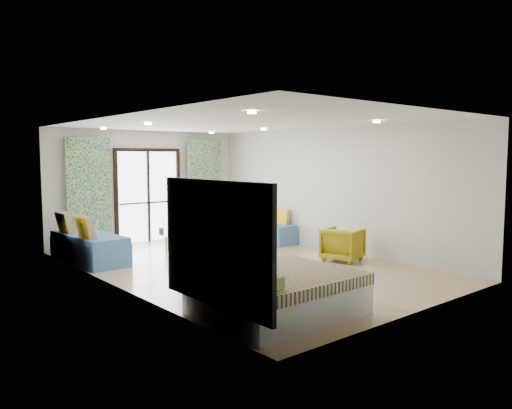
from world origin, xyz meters
TOP-DOWN VIEW (x-y plane):
  - floor at (0.00, 0.00)m, footprint 5.00×7.50m
  - ceiling at (0.00, 0.00)m, footprint 5.00×7.50m
  - wall_back at (0.00, 3.75)m, footprint 5.00×0.01m
  - wall_front at (0.00, -3.75)m, footprint 5.00×0.01m
  - wall_left at (-2.50, 0.00)m, footprint 0.01×7.50m
  - wall_right at (2.50, 0.00)m, footprint 0.01×7.50m
  - balcony_door at (0.00, 3.72)m, footprint 1.76×0.08m
  - balcony_rail at (0.00, 3.73)m, footprint 1.52×0.03m
  - curtain_left at (-1.55, 3.57)m, footprint 1.00×0.10m
  - curtain_right at (1.55, 3.57)m, footprint 1.00×0.10m
  - downlight_a at (-1.40, -2.00)m, footprint 0.12×0.12m
  - downlight_b at (1.40, -2.00)m, footprint 0.12×0.12m
  - downlight_c at (-1.40, 1.00)m, footprint 0.12×0.12m
  - downlight_d at (1.40, 1.00)m, footprint 0.12×0.12m
  - downlight_e at (-1.40, 3.00)m, footprint 0.12×0.12m
  - downlight_f at (1.40, 3.00)m, footprint 0.12×0.12m
  - headboard at (-2.46, -2.61)m, footprint 0.06×2.10m
  - switch_plate at (-2.47, -1.36)m, footprint 0.02×0.10m
  - bed at (-1.48, -2.61)m, footprint 1.97×1.61m
  - daybed_left at (-2.12, 2.21)m, footprint 0.89×2.04m
  - daybed_right at (2.11, 1.79)m, footprint 0.72×1.69m
  - coffee_table at (-0.22, 1.78)m, footprint 0.65×0.65m
  - vase at (-0.25, 1.79)m, footprint 0.22×0.23m
  - armchair at (1.84, -0.92)m, footprint 0.82×0.85m

SIDE VIEW (x-z plane):
  - floor at x=0.00m, z-range -0.01..0.01m
  - daybed_right at x=2.11m, z-range -0.15..0.66m
  - bed at x=-1.48m, z-range -0.06..0.63m
  - daybed_left at x=-2.12m, z-range -0.19..0.80m
  - coffee_table at x=-0.22m, z-range 0.01..0.66m
  - armchair at x=1.84m, z-range 0.00..0.72m
  - vase at x=-0.25m, z-range 0.38..0.56m
  - balcony_rail at x=0.00m, z-range 0.93..0.97m
  - headboard at x=-2.46m, z-range 0.30..1.80m
  - switch_plate at x=-2.47m, z-range 1.00..1.10m
  - curtain_left at x=-1.55m, z-range 0.00..2.50m
  - curtain_right at x=1.55m, z-range 0.00..2.50m
  - balcony_door at x=0.00m, z-range 0.12..2.40m
  - wall_back at x=0.00m, z-range 0.00..2.70m
  - wall_front at x=0.00m, z-range 0.00..2.70m
  - wall_left at x=-2.50m, z-range 0.00..2.70m
  - wall_right at x=2.50m, z-range 0.00..2.70m
  - downlight_a at x=-1.40m, z-range 2.66..2.68m
  - downlight_b at x=1.40m, z-range 2.66..2.68m
  - downlight_c at x=-1.40m, z-range 2.66..2.68m
  - downlight_d at x=1.40m, z-range 2.66..2.68m
  - downlight_e at x=-1.40m, z-range 2.66..2.68m
  - downlight_f at x=1.40m, z-range 2.66..2.68m
  - ceiling at x=0.00m, z-range 2.70..2.71m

